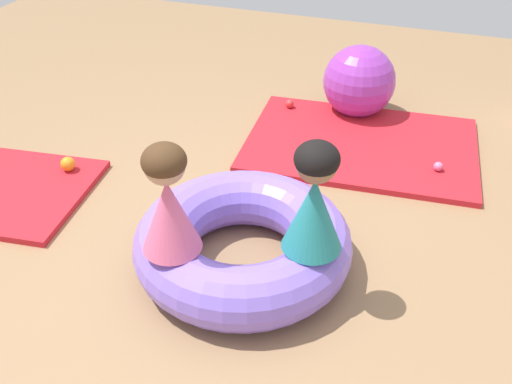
{
  "coord_description": "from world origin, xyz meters",
  "views": [
    {
      "loc": [
        0.95,
        -2.18,
        2.05
      ],
      "look_at": [
        0.12,
        0.17,
        0.33
      ],
      "focal_mm": 41.27,
      "sensor_mm": 36.0,
      "label": 1
    }
  ],
  "objects": [
    {
      "name": "ground_plane",
      "position": [
        0.0,
        0.0,
        0.0
      ],
      "size": [
        8.0,
        8.0,
        0.0
      ],
      "primitive_type": "plane",
      "color": "#93704C"
    },
    {
      "name": "gym_mat_far_left",
      "position": [
        0.46,
        1.39,
        0.02
      ],
      "size": [
        1.63,
        1.22,
        0.04
      ],
      "primitive_type": "cube",
      "rotation": [
        0.0,
        0.0,
        0.08
      ],
      "color": "red",
      "rests_on": "ground"
    },
    {
      "name": "inflatable_cushion",
      "position": [
        0.12,
        -0.03,
        0.15
      ],
      "size": [
        1.11,
        1.11,
        0.31
      ],
      "primitive_type": "torus",
      "color": "#8466E0",
      "rests_on": "ground"
    },
    {
      "name": "child_in_pink",
      "position": [
        -0.1,
        -0.34,
        0.57
      ],
      "size": [
        0.39,
        0.39,
        0.54
      ],
      "rotation": [
        0.0,
        0.0,
        4.08
      ],
      "color": "#E5608E",
      "rests_on": "inflatable_cushion"
    },
    {
      "name": "child_in_teal",
      "position": [
        0.5,
        -0.12,
        0.57
      ],
      "size": [
        0.29,
        0.29,
        0.55
      ],
      "rotation": [
        0.0,
        0.0,
        1.61
      ],
      "color": "teal",
      "rests_on": "inflatable_cushion"
    },
    {
      "name": "play_ball_orange",
      "position": [
        -1.22,
        0.41,
        0.09
      ],
      "size": [
        0.09,
        0.09,
        0.09
      ],
      "primitive_type": "sphere",
      "color": "orange",
      "rests_on": "gym_mat_near_right"
    },
    {
      "name": "play_ball_blue",
      "position": [
        0.28,
        1.09,
        0.09
      ],
      "size": [
        0.1,
        0.1,
        0.1
      ],
      "primitive_type": "sphere",
      "color": "blue",
      "rests_on": "gym_mat_far_left"
    },
    {
      "name": "play_ball_pink",
      "position": [
        0.99,
        1.19,
        0.07
      ],
      "size": [
        0.06,
        0.06,
        0.06
      ],
      "primitive_type": "sphere",
      "color": "pink",
      "rests_on": "gym_mat_far_left"
    },
    {
      "name": "play_ball_red",
      "position": [
        -0.16,
        1.73,
        0.07
      ],
      "size": [
        0.06,
        0.06,
        0.06
      ],
      "primitive_type": "sphere",
      "color": "red",
      "rests_on": "gym_mat_far_left"
    },
    {
      "name": "exercise_ball_large",
      "position": [
        0.33,
        1.88,
        0.27
      ],
      "size": [
        0.53,
        0.53,
        0.53
      ],
      "primitive_type": "sphere",
      "color": "purple",
      "rests_on": "ground"
    }
  ]
}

